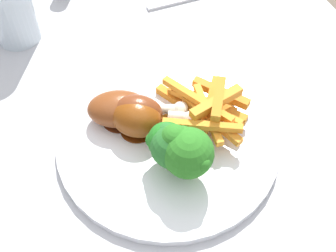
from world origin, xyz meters
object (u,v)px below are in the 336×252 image
(carrot_fries_pile, at_px, (205,107))
(water_glass, at_px, (8,4))
(broccoli_floret_front, at_px, (165,142))
(broccoli_floret_middle, at_px, (175,149))
(dining_table, at_px, (191,208))
(dinner_plate, at_px, (168,138))
(chicken_drumstick_extra, at_px, (141,113))
(chicken_drumstick_near, at_px, (122,109))
(chicken_drumstick_far, at_px, (140,119))
(broccoli_floret_back, at_px, (185,149))

(carrot_fries_pile, relative_size, water_glass, 1.08)
(broccoli_floret_front, height_order, broccoli_floret_middle, broccoli_floret_middle)
(dining_table, xyz_separation_m, dinner_plate, (-0.04, -0.02, 0.13))
(broccoli_floret_middle, xyz_separation_m, chicken_drumstick_extra, (-0.08, -0.02, -0.02))
(chicken_drumstick_near, xyz_separation_m, chicken_drumstick_far, (0.03, 0.02, 0.00))
(dinner_plate, xyz_separation_m, broccoli_floret_back, (0.06, -0.00, 0.05))
(water_glass, bearing_deg, broccoli_floret_front, 23.91)
(dinner_plate, height_order, carrot_fries_pile, carrot_fries_pile)
(chicken_drumstick_extra, height_order, water_glass, water_glass)
(broccoli_floret_front, height_order, chicken_drumstick_near, broccoli_floret_front)
(broccoli_floret_middle, bearing_deg, chicken_drumstick_extra, -168.04)
(chicken_drumstick_far, bearing_deg, chicken_drumstick_near, -147.67)
(dining_table, xyz_separation_m, broccoli_floret_back, (0.01, -0.02, 0.18))
(chicken_drumstick_near, height_order, chicken_drumstick_far, chicken_drumstick_far)
(dinner_plate, relative_size, broccoli_floret_front, 4.61)
(dinner_plate, xyz_separation_m, water_glass, (-0.27, -0.15, 0.06))
(chicken_drumstick_extra, bearing_deg, carrot_fries_pile, 78.03)
(carrot_fries_pile, distance_m, water_glass, 0.33)
(chicken_drumstick_near, xyz_separation_m, water_glass, (-0.23, -0.10, 0.03))
(carrot_fries_pile, xyz_separation_m, chicken_drumstick_far, (-0.01, -0.08, 0.00))
(broccoli_floret_front, xyz_separation_m, water_glass, (-0.30, -0.13, 0.01))
(chicken_drumstick_far, bearing_deg, broccoli_floret_front, 14.68)
(broccoli_floret_middle, xyz_separation_m, broccoli_floret_back, (0.01, 0.01, 0.00))
(broccoli_floret_front, distance_m, chicken_drumstick_far, 0.06)
(carrot_fries_pile, bearing_deg, broccoli_floret_middle, -46.78)
(dinner_plate, height_order, chicken_drumstick_far, chicken_drumstick_far)
(broccoli_floret_middle, xyz_separation_m, water_glass, (-0.32, -0.14, 0.01))
(chicken_drumstick_far, relative_size, chicken_drumstick_extra, 1.03)
(dining_table, distance_m, broccoli_floret_middle, 0.18)
(chicken_drumstick_near, bearing_deg, dining_table, 35.96)
(dinner_plate, xyz_separation_m, broccoli_floret_front, (0.03, -0.02, 0.04))
(dining_table, height_order, dinner_plate, dinner_plate)
(dining_table, xyz_separation_m, chicken_drumstick_far, (-0.06, -0.05, 0.16))
(chicken_drumstick_near, bearing_deg, broccoli_floret_back, 23.96)
(dinner_plate, bearing_deg, water_glass, -151.00)
(broccoli_floret_middle, bearing_deg, chicken_drumstick_far, -164.08)
(dining_table, distance_m, chicken_drumstick_far, 0.18)
(chicken_drumstick_near, height_order, chicken_drumstick_extra, chicken_drumstick_extra)
(broccoli_floret_middle, distance_m, chicken_drumstick_far, 0.07)
(broccoli_floret_front, distance_m, water_glass, 0.33)
(carrot_fries_pile, xyz_separation_m, chicken_drumstick_extra, (-0.02, -0.08, 0.00))
(chicken_drumstick_far, bearing_deg, carrot_fries_pile, 84.20)
(chicken_drumstick_far, height_order, water_glass, water_glass)
(broccoli_floret_middle, bearing_deg, dining_table, 98.16)
(dinner_plate, height_order, chicken_drumstick_extra, chicken_drumstick_extra)
(carrot_fries_pile, bearing_deg, water_glass, -141.71)
(chicken_drumstick_far, bearing_deg, water_glass, -154.29)
(broccoli_floret_front, relative_size, broccoli_floret_back, 0.83)
(carrot_fries_pile, relative_size, chicken_drumstick_extra, 1.25)
(dinner_plate, xyz_separation_m, chicken_drumstick_near, (-0.05, -0.05, 0.03))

